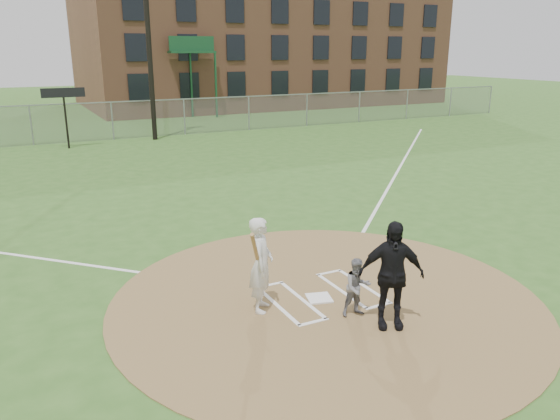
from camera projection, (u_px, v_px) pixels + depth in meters
name	position (u px, v px, depth m)	size (l,w,h in m)	color
ground	(326.00, 299.00, 10.74)	(140.00, 140.00, 0.00)	#315B1F
dirt_circle	(326.00, 298.00, 10.74)	(8.40, 8.40, 0.02)	olive
home_plate	(319.00, 298.00, 10.69)	(0.46, 0.46, 0.03)	white
foul_line_first	(399.00, 169.00, 22.33)	(0.10, 24.00, 0.01)	white
catcher	(357.00, 287.00, 9.91)	(0.53, 0.42, 1.10)	slate
umpire	(391.00, 275.00, 9.40)	(1.14, 0.47, 1.94)	black
batters_boxes	(322.00, 295.00, 10.86)	(2.08, 1.88, 0.01)	white
batter_at_plate	(261.00, 264.00, 10.01)	(0.85, 1.06, 1.81)	silver
outfield_fence	(112.00, 121.00, 29.28)	(56.08, 0.08, 2.03)	slate
brick_warehouse	(258.00, 16.00, 48.01)	(30.00, 17.17, 15.00)	#955A40
light_pole	(147.00, 10.00, 27.70)	(1.20, 0.30, 12.22)	black
scoreboard_sign	(64.00, 99.00, 26.27)	(2.00, 0.10, 2.93)	black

